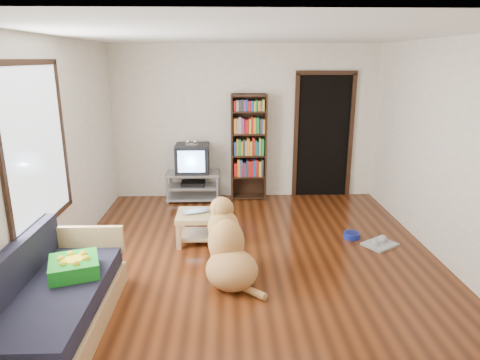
{
  "coord_description": "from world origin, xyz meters",
  "views": [
    {
      "loc": [
        -0.32,
        -4.78,
        2.35
      ],
      "look_at": [
        -0.16,
        0.32,
        0.9
      ],
      "focal_mm": 32.0,
      "sensor_mm": 36.0,
      "label": 1
    }
  ],
  "objects_px": {
    "dog_bowl": "(352,235)",
    "tv_stand": "(193,185)",
    "bookshelf": "(249,142)",
    "dog": "(228,250)",
    "laptop": "(198,213)",
    "grey_rag": "(380,244)",
    "coffee_table": "(198,222)",
    "green_cushion": "(74,266)",
    "crt_tv": "(193,158)",
    "sofa": "(53,303)"
  },
  "relations": [
    {
      "from": "dog_bowl",
      "to": "tv_stand",
      "type": "height_order",
      "value": "tv_stand"
    },
    {
      "from": "tv_stand",
      "to": "bookshelf",
      "type": "bearing_deg",
      "value": 5.63
    },
    {
      "from": "dog_bowl",
      "to": "dog",
      "type": "bearing_deg",
      "value": -148.34
    },
    {
      "from": "laptop",
      "to": "grey_rag",
      "type": "distance_m",
      "value": 2.42
    },
    {
      "from": "laptop",
      "to": "dog",
      "type": "relative_size",
      "value": 0.36
    },
    {
      "from": "grey_rag",
      "to": "dog_bowl",
      "type": "bearing_deg",
      "value": 140.19
    },
    {
      "from": "laptop",
      "to": "dog_bowl",
      "type": "relative_size",
      "value": 1.64
    },
    {
      "from": "tv_stand",
      "to": "coffee_table",
      "type": "xyz_separation_m",
      "value": [
        0.19,
        -1.74,
        0.01
      ]
    },
    {
      "from": "dog_bowl",
      "to": "bookshelf",
      "type": "bearing_deg",
      "value": 126.39
    },
    {
      "from": "grey_rag",
      "to": "bookshelf",
      "type": "xyz_separation_m",
      "value": [
        -1.62,
        2.04,
        0.99
      ]
    },
    {
      "from": "green_cushion",
      "to": "laptop",
      "type": "distance_m",
      "value": 1.92
    },
    {
      "from": "tv_stand",
      "to": "dog_bowl",
      "type": "bearing_deg",
      "value": -36.8
    },
    {
      "from": "green_cushion",
      "to": "grey_rag",
      "type": "distance_m",
      "value": 3.74
    },
    {
      "from": "grey_rag",
      "to": "dog",
      "type": "relative_size",
      "value": 0.4
    },
    {
      "from": "dog_bowl",
      "to": "coffee_table",
      "type": "xyz_separation_m",
      "value": [
        -2.08,
        -0.05,
        0.24
      ]
    },
    {
      "from": "green_cushion",
      "to": "grey_rag",
      "type": "xyz_separation_m",
      "value": [
        3.42,
        1.44,
        -0.48
      ]
    },
    {
      "from": "tv_stand",
      "to": "bookshelf",
      "type": "xyz_separation_m",
      "value": [
        0.95,
        0.09,
        0.73
      ]
    },
    {
      "from": "laptop",
      "to": "coffee_table",
      "type": "bearing_deg",
      "value": 69.61
    },
    {
      "from": "grey_rag",
      "to": "tv_stand",
      "type": "bearing_deg",
      "value": 142.84
    },
    {
      "from": "crt_tv",
      "to": "sofa",
      "type": "height_order",
      "value": "crt_tv"
    },
    {
      "from": "dog_bowl",
      "to": "coffee_table",
      "type": "relative_size",
      "value": 0.4
    },
    {
      "from": "coffee_table",
      "to": "dog",
      "type": "bearing_deg",
      "value": -68.51
    },
    {
      "from": "grey_rag",
      "to": "crt_tv",
      "type": "distance_m",
      "value": 3.32
    },
    {
      "from": "sofa",
      "to": "green_cushion",
      "type": "bearing_deg",
      "value": 63.29
    },
    {
      "from": "grey_rag",
      "to": "sofa",
      "type": "bearing_deg",
      "value": -154.62
    },
    {
      "from": "crt_tv",
      "to": "bookshelf",
      "type": "distance_m",
      "value": 0.99
    },
    {
      "from": "green_cushion",
      "to": "sofa",
      "type": "xyz_separation_m",
      "value": [
        -0.12,
        -0.25,
        -0.23
      ]
    },
    {
      "from": "laptop",
      "to": "sofa",
      "type": "xyz_separation_m",
      "value": [
        -1.17,
        -1.86,
        -0.15
      ]
    },
    {
      "from": "bookshelf",
      "to": "laptop",
      "type": "bearing_deg",
      "value": -112.1
    },
    {
      "from": "green_cushion",
      "to": "crt_tv",
      "type": "distance_m",
      "value": 3.52
    },
    {
      "from": "laptop",
      "to": "bookshelf",
      "type": "xyz_separation_m",
      "value": [
        0.76,
        1.87,
        0.59
      ]
    },
    {
      "from": "crt_tv",
      "to": "green_cushion",
      "type": "bearing_deg",
      "value": -104.01
    },
    {
      "from": "laptop",
      "to": "dog_bowl",
      "type": "bearing_deg",
      "value": -18.31
    },
    {
      "from": "tv_stand",
      "to": "sofa",
      "type": "xyz_separation_m",
      "value": [
        -0.97,
        -3.63,
        -0.01
      ]
    },
    {
      "from": "tv_stand",
      "to": "coffee_table",
      "type": "distance_m",
      "value": 1.76
    },
    {
      "from": "tv_stand",
      "to": "crt_tv",
      "type": "height_order",
      "value": "crt_tv"
    },
    {
      "from": "laptop",
      "to": "dog",
      "type": "distance_m",
      "value": 1.05
    },
    {
      "from": "tv_stand",
      "to": "dog",
      "type": "xyz_separation_m",
      "value": [
        0.58,
        -2.74,
        0.06
      ]
    },
    {
      "from": "dog_bowl",
      "to": "laptop",
      "type": "bearing_deg",
      "value": -177.92
    },
    {
      "from": "laptop",
      "to": "coffee_table",
      "type": "relative_size",
      "value": 0.66
    },
    {
      "from": "tv_stand",
      "to": "bookshelf",
      "type": "distance_m",
      "value": 1.2
    },
    {
      "from": "dog_bowl",
      "to": "tv_stand",
      "type": "xyz_separation_m",
      "value": [
        -2.27,
        1.7,
        0.23
      ]
    },
    {
      "from": "sofa",
      "to": "bookshelf",
      "type": "bearing_deg",
      "value": 62.68
    },
    {
      "from": "green_cushion",
      "to": "coffee_table",
      "type": "bearing_deg",
      "value": 38.36
    },
    {
      "from": "laptop",
      "to": "sofa",
      "type": "bearing_deg",
      "value": -142.5
    },
    {
      "from": "dog_bowl",
      "to": "dog",
      "type": "distance_m",
      "value": 2.0
    },
    {
      "from": "grey_rag",
      "to": "dog",
      "type": "xyz_separation_m",
      "value": [
        -1.99,
        -0.79,
        0.31
      ]
    },
    {
      "from": "green_cushion",
      "to": "sofa",
      "type": "bearing_deg",
      "value": -135.94
    },
    {
      "from": "green_cushion",
      "to": "tv_stand",
      "type": "bearing_deg",
      "value": 56.67
    },
    {
      "from": "coffee_table",
      "to": "dog",
      "type": "distance_m",
      "value": 1.07
    }
  ]
}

